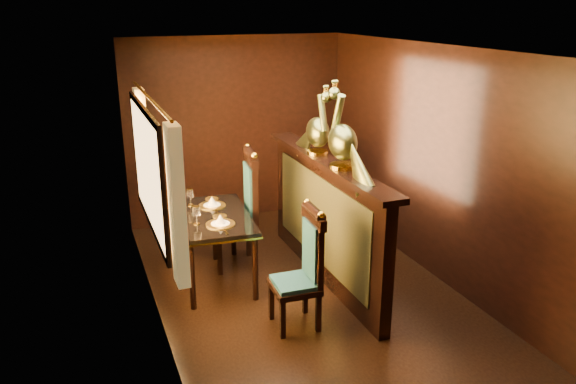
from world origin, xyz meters
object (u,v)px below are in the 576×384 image
chair_right (244,205)px  peacock_right (318,119)px  dining_table (213,221)px  peacock_left (343,126)px  chair_left (306,264)px

chair_right → peacock_right: (0.70, -0.43, 1.02)m
chair_right → peacock_right: 1.31m
dining_table → chair_right: 0.50m
chair_right → peacock_left: bearing=-48.7°
peacock_left → peacock_right: bearing=90.0°
chair_right → peacock_left: peacock_left is taller
chair_left → peacock_left: (0.55, 0.42, 1.16)m
chair_right → chair_left: bearing=-77.5°
dining_table → chair_right: size_ratio=0.97×
peacock_left → peacock_right: 0.58m
dining_table → chair_right: chair_right is taller
chair_left → dining_table: bearing=118.4°
chair_left → peacock_right: size_ratio=1.57×
chair_left → peacock_left: peacock_left is taller
dining_table → peacock_right: bearing=-4.4°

